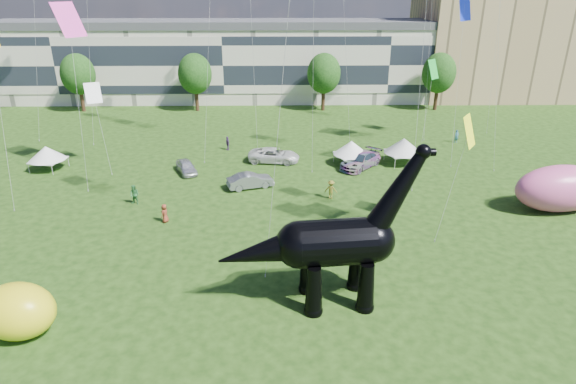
{
  "coord_description": "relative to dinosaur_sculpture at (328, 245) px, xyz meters",
  "views": [
    {
      "loc": [
        1.01,
        -22.8,
        18.15
      ],
      "look_at": [
        1.59,
        8.0,
        5.0
      ],
      "focal_mm": 30.0,
      "sensor_mm": 36.0,
      "label": 1
    }
  ],
  "objects": [
    {
      "name": "gazebo_near",
      "position": [
        5.0,
        25.18,
        -2.06
      ],
      "size": [
        4.82,
        4.82,
        2.68
      ],
      "rotation": [
        0.0,
        0.0,
        0.3
      ],
      "color": "white",
      "rests_on": "ground"
    },
    {
      "name": "car_white",
      "position": [
        -3.5,
        26.07,
        -3.16
      ],
      "size": [
        6.0,
        3.37,
        1.58
      ],
      "primitive_type": "imported",
      "rotation": [
        0.0,
        0.0,
        1.43
      ],
      "color": "silver",
      "rests_on": "ground"
    },
    {
      "name": "ground",
      "position": [
        -3.89,
        -2.3,
        -3.95
      ],
      "size": [
        220.0,
        220.0,
        0.0
      ],
      "primitive_type": "plane",
      "color": "#16330C",
      "rests_on": "ground"
    },
    {
      "name": "inflatable_yellow",
      "position": [
        -17.46,
        -2.91,
        -2.34
      ],
      "size": [
        4.58,
        3.75,
        3.22
      ],
      "primitive_type": "ellipsoid",
      "rotation": [
        0.0,
        0.0,
        -0.13
      ],
      "color": "yellow",
      "rests_on": "ground"
    },
    {
      "name": "car_dark",
      "position": [
        5.93,
        24.07,
        -3.11
      ],
      "size": [
        5.56,
        5.86,
        1.67
      ],
      "primitive_type": "imported",
      "rotation": [
        0.0,
        0.0,
        -0.72
      ],
      "color": "#595960",
      "rests_on": "ground"
    },
    {
      "name": "tree_far_right",
      "position": [
        22.11,
        50.7,
        2.34
      ],
      "size": [
        5.2,
        5.2,
        9.44
      ],
      "color": "#382314",
      "rests_on": "ground"
    },
    {
      "name": "inflatable_pink",
      "position": [
        21.55,
        12.94,
        -1.88
      ],
      "size": [
        8.65,
        4.99,
        4.13
      ],
      "primitive_type": "ellipsoid",
      "rotation": [
        0.0,
        0.0,
        0.11
      ],
      "color": "#DF5799",
      "rests_on": "ground"
    },
    {
      "name": "tree_far_left",
      "position": [
        -33.89,
        50.7,
        2.34
      ],
      "size": [
        5.2,
        5.2,
        9.44
      ],
      "color": "#382314",
      "rests_on": "ground"
    },
    {
      "name": "dinosaur_sculpture",
      "position": [
        0.0,
        0.0,
        0.0
      ],
      "size": [
        12.84,
        3.84,
        10.46
      ],
      "rotation": [
        0.0,
        0.0,
        0.1
      ],
      "color": "black",
      "rests_on": "ground"
    },
    {
      "name": "terrace_row",
      "position": [
        -11.89,
        59.7,
        2.05
      ],
      "size": [
        78.0,
        11.0,
        12.0
      ],
      "primitive_type": "cube",
      "color": "beige",
      "rests_on": "ground"
    },
    {
      "name": "gazebo_far",
      "position": [
        10.82,
        25.38,
        -1.91
      ],
      "size": [
        4.85,
        4.85,
        2.91
      ],
      "rotation": [
        0.0,
        0.0,
        0.18
      ],
      "color": "silver",
      "rests_on": "ground"
    },
    {
      "name": "car_grey",
      "position": [
        -5.75,
        18.56,
        -3.2
      ],
      "size": [
        4.79,
        2.95,
        1.49
      ],
      "primitive_type": "imported",
      "rotation": [
        0.0,
        0.0,
        1.9
      ],
      "color": "gray",
      "rests_on": "ground"
    },
    {
      "name": "gazebo_left",
      "position": [
        -27.7,
        24.05,
        -2.1
      ],
      "size": [
        4.5,
        4.5,
        2.64
      ],
      "rotation": [
        0.0,
        0.0,
        -0.21
      ],
      "color": "white",
      "rests_on": "ground"
    },
    {
      "name": "visitors",
      "position": [
        -10.43,
        13.31,
        -3.08
      ],
      "size": [
        52.81,
        43.19,
        1.85
      ],
      "color": "brown",
      "rests_on": "ground"
    },
    {
      "name": "tree_mid_left",
      "position": [
        -15.89,
        50.7,
        2.34
      ],
      "size": [
        5.2,
        5.2,
        9.44
      ],
      "color": "#382314",
      "rests_on": "ground"
    },
    {
      "name": "apartment_block",
      "position": [
        36.11,
        62.7,
        7.05
      ],
      "size": [
        28.0,
        18.0,
        22.0
      ],
      "primitive_type": "cube",
      "color": "tan",
      "rests_on": "ground"
    },
    {
      "name": "car_silver",
      "position": [
        -12.73,
        22.78,
        -3.27
      ],
      "size": [
        3.09,
        4.3,
        1.36
      ],
      "primitive_type": "imported",
      "rotation": [
        0.0,
        0.0,
        0.42
      ],
      "color": "silver",
      "rests_on": "ground"
    },
    {
      "name": "tree_mid_right",
      "position": [
        4.11,
        50.7,
        2.34
      ],
      "size": [
        5.2,
        5.2,
        9.44
      ],
      "color": "#382314",
      "rests_on": "ground"
    }
  ]
}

